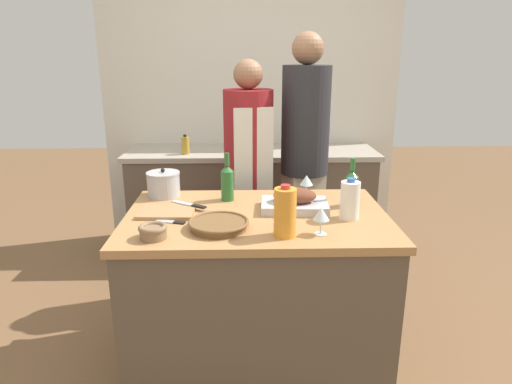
% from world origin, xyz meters
% --- Properties ---
extents(ground_plane, '(12.00, 12.00, 0.00)m').
position_xyz_m(ground_plane, '(0.00, 0.00, 0.00)').
color(ground_plane, brown).
extents(kitchen_island, '(1.34, 0.86, 0.87)m').
position_xyz_m(kitchen_island, '(0.00, 0.00, 0.44)').
color(kitchen_island, brown).
rests_on(kitchen_island, ground_plane).
extents(back_counter, '(2.03, 0.60, 0.90)m').
position_xyz_m(back_counter, '(0.00, 1.49, 0.45)').
color(back_counter, brown).
rests_on(back_counter, ground_plane).
extents(back_wall, '(2.53, 0.10, 2.55)m').
position_xyz_m(back_wall, '(0.00, 1.84, 1.27)').
color(back_wall, silver).
rests_on(back_wall, ground_plane).
extents(roasting_pan, '(0.36, 0.25, 0.12)m').
position_xyz_m(roasting_pan, '(0.20, 0.06, 0.92)').
color(roasting_pan, '#BCBCC1').
rests_on(roasting_pan, kitchen_island).
extents(wicker_basket, '(0.29, 0.29, 0.04)m').
position_xyz_m(wicker_basket, '(-0.18, -0.19, 0.89)').
color(wicker_basket, brown).
rests_on(wicker_basket, kitchen_island).
extents(cutting_board, '(0.29, 0.22, 0.02)m').
position_xyz_m(cutting_board, '(-0.46, 0.03, 0.88)').
color(cutting_board, '#AD7F51').
rests_on(cutting_board, kitchen_island).
extents(stock_pot, '(0.19, 0.19, 0.16)m').
position_xyz_m(stock_pot, '(-0.52, 0.33, 0.94)').
color(stock_pot, '#B7B7BC').
rests_on(stock_pot, kitchen_island).
extents(mixing_bowl, '(0.13, 0.13, 0.06)m').
position_xyz_m(mixing_bowl, '(-0.47, -0.30, 0.90)').
color(mixing_bowl, '#846647').
rests_on(mixing_bowl, kitchen_island).
extents(juice_jug, '(0.10, 0.10, 0.24)m').
position_xyz_m(juice_jug, '(0.12, -0.29, 0.98)').
color(juice_jug, orange).
rests_on(juice_jug, kitchen_island).
extents(milk_jug, '(0.10, 0.10, 0.21)m').
position_xyz_m(milk_jug, '(0.46, -0.07, 0.97)').
color(milk_jug, white).
rests_on(milk_jug, kitchen_island).
extents(wine_bottle_green, '(0.07, 0.07, 0.26)m').
position_xyz_m(wine_bottle_green, '(0.51, 0.12, 0.97)').
color(wine_bottle_green, '#28662D').
rests_on(wine_bottle_green, kitchen_island).
extents(wine_bottle_dark, '(0.07, 0.07, 0.27)m').
position_xyz_m(wine_bottle_dark, '(-0.16, 0.24, 0.98)').
color(wine_bottle_dark, '#28662D').
rests_on(wine_bottle_dark, kitchen_island).
extents(wine_glass_left, '(0.08, 0.08, 0.12)m').
position_xyz_m(wine_glass_left, '(0.29, 0.31, 0.96)').
color(wine_glass_left, silver).
rests_on(wine_glass_left, kitchen_island).
extents(wine_glass_right, '(0.08, 0.08, 0.13)m').
position_xyz_m(wine_glass_right, '(0.28, -0.27, 0.97)').
color(wine_glass_right, silver).
rests_on(wine_glass_right, kitchen_island).
extents(knife_chef, '(0.20, 0.14, 0.01)m').
position_xyz_m(knife_chef, '(-0.35, 0.10, 0.89)').
color(knife_chef, '#B7B7BC').
rests_on(knife_chef, cutting_board).
extents(knife_paring, '(0.15, 0.07, 0.01)m').
position_xyz_m(knife_paring, '(-0.42, -0.10, 0.87)').
color(knife_paring, '#B7B7BC').
rests_on(knife_paring, kitchen_island).
extents(condiment_bottle_tall, '(0.05, 0.05, 0.18)m').
position_xyz_m(condiment_bottle_tall, '(0.07, 1.63, 0.98)').
color(condiment_bottle_tall, '#234C28').
rests_on(condiment_bottle_tall, back_counter).
extents(condiment_bottle_short, '(0.06, 0.06, 0.15)m').
position_xyz_m(condiment_bottle_short, '(-0.52, 1.34, 0.97)').
color(condiment_bottle_short, '#B28E2D').
rests_on(condiment_bottle_short, back_counter).
extents(person_cook_aproned, '(0.33, 0.35, 1.62)m').
position_xyz_m(person_cook_aproned, '(-0.03, 0.78, 0.90)').
color(person_cook_aproned, beige).
rests_on(person_cook_aproned, ground_plane).
extents(person_cook_guest, '(0.32, 0.32, 1.79)m').
position_xyz_m(person_cook_guest, '(0.35, 0.86, 1.00)').
color(person_cook_guest, beige).
rests_on(person_cook_guest, ground_plane).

